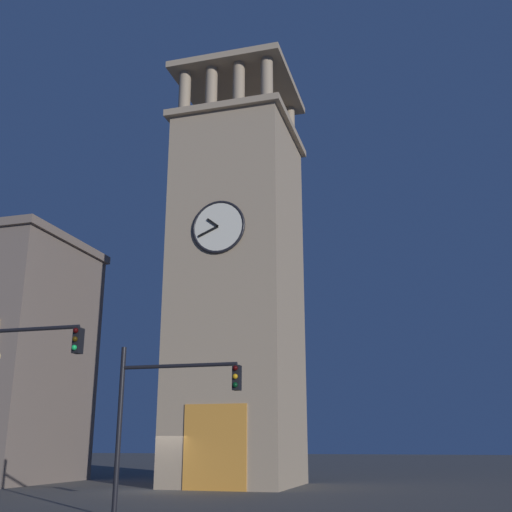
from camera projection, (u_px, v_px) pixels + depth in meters
The scene contains 3 objects.
ground_plane at pixel (158, 491), 29.42m from camera, with size 200.00×200.00×0.00m, color #56544F.
clocktower at pixel (238, 286), 35.42m from camera, with size 6.85×7.55×26.10m.
traffic_signal_mid at pixel (161, 403), 19.29m from camera, with size 4.06×0.41×5.16m.
Camera 1 is at (-13.10, 28.90, 2.18)m, focal length 43.46 mm.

